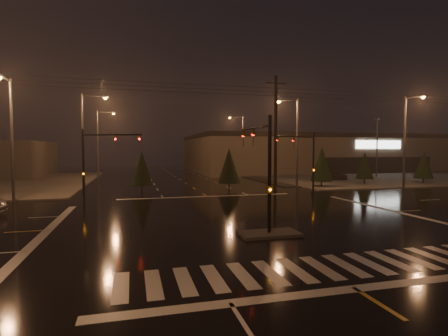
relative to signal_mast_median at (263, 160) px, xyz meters
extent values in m
plane|color=black|center=(0.00, 3.07, -3.75)|extent=(140.00, 140.00, 0.00)
cube|color=#44423D|center=(30.00, 33.07, -3.69)|extent=(36.00, 36.00, 0.12)
cube|color=#44423D|center=(0.00, -0.93, -3.68)|extent=(3.00, 1.60, 0.15)
cube|color=beige|center=(0.00, -5.93, -3.75)|extent=(15.00, 2.60, 0.01)
cube|color=beige|center=(0.00, -7.93, -3.75)|extent=(16.00, 0.50, 0.01)
cube|color=beige|center=(0.00, 14.07, -3.75)|extent=(16.00, 0.50, 0.01)
cube|color=black|center=(35.00, 31.07, -3.71)|extent=(50.00, 24.00, 0.08)
cube|color=#756554|center=(35.00, 49.07, -0.25)|extent=(60.00, 28.00, 7.00)
cube|color=black|center=(35.00, 49.07, 3.05)|extent=(60.20, 28.20, 0.80)
cube|color=white|center=(35.00, 34.97, 1.45)|extent=(9.00, 0.20, 1.40)
cube|color=black|center=(35.00, 35.02, -2.15)|extent=(22.00, 0.15, 2.80)
cylinder|color=black|center=(0.00, -0.93, -0.75)|extent=(0.18, 0.18, 6.00)
cylinder|color=black|center=(0.00, 1.32, 1.75)|extent=(0.12, 4.50, 0.12)
imported|color=#594707|center=(0.00, 3.35, 1.70)|extent=(0.16, 0.20, 1.00)
cube|color=#594707|center=(0.00, -0.93, -1.45)|extent=(0.25, 0.18, 0.35)
cylinder|color=black|center=(10.50, 13.57, -0.75)|extent=(0.18, 0.18, 6.00)
cylinder|color=black|center=(8.15, 12.72, 1.75)|extent=(4.74, 1.82, 0.12)
imported|color=#594707|center=(6.04, 11.95, 1.70)|extent=(0.24, 0.22, 1.00)
cube|color=#594707|center=(10.50, 13.57, -1.45)|extent=(0.25, 0.18, 0.35)
cylinder|color=black|center=(-10.50, 13.57, -0.75)|extent=(0.18, 0.18, 6.00)
cylinder|color=black|center=(-8.15, 12.72, 1.75)|extent=(4.74, 1.82, 0.12)
imported|color=#594707|center=(-6.04, 11.95, 1.70)|extent=(0.24, 0.22, 1.00)
cube|color=#594707|center=(-10.50, 13.57, -1.45)|extent=(0.25, 0.18, 0.35)
cylinder|color=#38383A|center=(-11.50, 21.07, 1.25)|extent=(0.24, 0.24, 10.00)
cylinder|color=#38383A|center=(-10.30, 21.07, 6.05)|extent=(2.40, 0.14, 0.14)
cube|color=#38383A|center=(-9.20, 21.07, 6.00)|extent=(0.70, 0.30, 0.18)
sphere|color=orange|center=(-9.20, 21.07, 5.87)|extent=(0.32, 0.32, 0.32)
cylinder|color=#38383A|center=(-11.50, 37.07, 1.25)|extent=(0.24, 0.24, 10.00)
cylinder|color=#38383A|center=(-10.30, 37.07, 6.05)|extent=(2.40, 0.14, 0.14)
cube|color=#38383A|center=(-9.20, 37.07, 6.00)|extent=(0.70, 0.30, 0.18)
sphere|color=orange|center=(-9.20, 37.07, 5.87)|extent=(0.32, 0.32, 0.32)
cylinder|color=#38383A|center=(11.50, 19.07, 1.25)|extent=(0.24, 0.24, 10.00)
cylinder|color=#38383A|center=(10.30, 19.07, 6.05)|extent=(2.40, 0.14, 0.14)
cube|color=#38383A|center=(9.20, 19.07, 6.00)|extent=(0.70, 0.30, 0.18)
sphere|color=orange|center=(9.20, 19.07, 5.87)|extent=(0.32, 0.32, 0.32)
cylinder|color=#38383A|center=(11.50, 39.07, 1.25)|extent=(0.24, 0.24, 10.00)
cylinder|color=#38383A|center=(10.30, 39.07, 6.05)|extent=(2.40, 0.14, 0.14)
cube|color=#38383A|center=(9.20, 39.07, 6.00)|extent=(0.70, 0.30, 0.18)
sphere|color=orange|center=(9.20, 39.07, 5.87)|extent=(0.32, 0.32, 0.32)
cylinder|color=#38383A|center=(-16.00, 14.57, 1.25)|extent=(0.24, 0.24, 10.00)
cylinder|color=#38383A|center=(-16.00, 13.37, 6.05)|extent=(0.14, 2.40, 0.14)
cylinder|color=#38383A|center=(22.00, 14.57, 1.25)|extent=(0.24, 0.24, 10.00)
cylinder|color=#38383A|center=(22.00, 13.37, 6.05)|extent=(0.14, 2.40, 0.14)
cube|color=#38383A|center=(22.00, 12.27, 6.00)|extent=(0.30, 0.70, 0.18)
sphere|color=orange|center=(22.00, 12.27, 5.87)|extent=(0.32, 0.32, 0.32)
cylinder|color=black|center=(8.00, 17.07, 2.25)|extent=(0.32, 0.32, 12.00)
cube|color=black|center=(8.00, 17.07, 7.45)|extent=(2.20, 0.12, 0.12)
cylinder|color=black|center=(14.40, 18.67, -3.40)|extent=(0.18, 0.18, 0.70)
cone|color=black|center=(14.40, 18.67, -1.10)|extent=(2.50, 2.50, 3.91)
cylinder|color=black|center=(21.19, 20.13, -3.40)|extent=(0.18, 0.18, 0.70)
cone|color=black|center=(21.19, 20.13, -1.40)|extent=(2.12, 2.12, 3.31)
cylinder|color=black|center=(28.82, 18.85, -3.40)|extent=(0.18, 0.18, 0.70)
cone|color=black|center=(28.82, 18.85, -1.28)|extent=(2.26, 2.26, 3.54)
cylinder|color=black|center=(-5.72, 18.82, -3.40)|extent=(0.18, 0.18, 0.70)
cone|color=black|center=(-5.72, 18.82, -1.30)|extent=(2.24, 2.24, 3.50)
cylinder|color=black|center=(3.47, 19.04, -3.40)|extent=(0.18, 0.18, 0.70)
cone|color=black|center=(3.47, 19.04, -1.17)|extent=(2.41, 2.41, 3.77)
imported|color=black|center=(21.18, 26.86, -2.91)|extent=(2.55, 5.13, 1.68)
camera|label=1|loc=(-6.60, -17.10, 0.54)|focal=28.00mm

